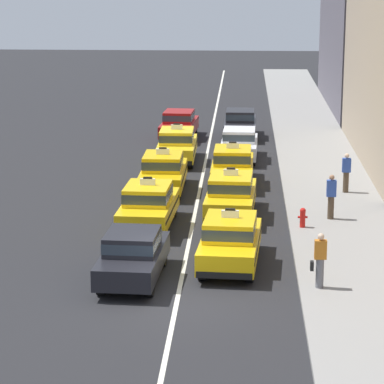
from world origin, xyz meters
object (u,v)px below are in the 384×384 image
(taxi_right_nearest, at_px, (230,240))
(pedestrian_mid_block, at_px, (346,173))
(pedestrian_by_storefront, at_px, (331,197))
(pedestrian_near_crosswalk, at_px, (320,260))
(sedan_right_fifth, at_px, (240,123))
(sedan_left_fifth, at_px, (179,124))
(fire_hydrant, at_px, (303,217))
(taxi_right_third, at_px, (233,165))
(sedan_right_fourth, at_px, (239,143))
(taxi_left_third, at_px, (163,172))
(taxi_left_second, at_px, (148,205))
(sedan_left_nearest, at_px, (133,254))
(taxi_right_second, at_px, (231,194))
(taxi_left_fourth, at_px, (177,145))

(taxi_right_nearest, xyz_separation_m, pedestrian_mid_block, (4.74, 9.69, 0.12))
(pedestrian_by_storefront, bearing_deg, pedestrian_near_crosswalk, -97.52)
(sedan_right_fifth, height_order, pedestrian_near_crosswalk, pedestrian_near_crosswalk)
(sedan_left_fifth, xyz_separation_m, fire_hydrant, (5.83, -18.20, -0.30))
(taxi_right_third, height_order, pedestrian_mid_block, taxi_right_third)
(sedan_right_fourth, bearing_deg, sedan_left_fifth, 121.30)
(sedan_left_fifth, height_order, pedestrian_by_storefront, pedestrian_by_storefront)
(sedan_right_fifth, bearing_deg, pedestrian_near_crosswalk, -84.29)
(taxi_left_third, bearing_deg, taxi_left_second, -90.60)
(sedan_left_nearest, xyz_separation_m, taxi_right_third, (2.90, 13.02, 0.03))
(sedan_left_nearest, relative_size, taxi_right_nearest, 0.94)
(pedestrian_mid_block, bearing_deg, taxi_right_nearest, -116.05)
(taxi_right_nearest, distance_m, pedestrian_near_crosswalk, 3.57)
(taxi_right_nearest, xyz_separation_m, sedan_right_fourth, (0.17, 16.80, -0.03))
(sedan_right_fourth, relative_size, fire_hydrant, 5.95)
(taxi_right_nearest, bearing_deg, sedan_right_fifth, 89.55)
(sedan_right_fifth, xyz_separation_m, pedestrian_by_storefront, (3.55, -17.50, 0.17))
(sedan_left_nearest, height_order, taxi_right_third, taxi_right_third)
(fire_hydrant, bearing_deg, pedestrian_by_storefront, 47.11)
(sedan_left_fifth, xyz_separation_m, taxi_right_nearest, (3.24, -22.41, 0.03))
(sedan_left_nearest, bearing_deg, taxi_left_second, 91.20)
(sedan_right_fourth, relative_size, pedestrian_near_crosswalk, 2.58)
(pedestrian_by_storefront, bearing_deg, sedan_left_nearest, -133.82)
(sedan_right_fifth, distance_m, fire_hydrant, 18.87)
(sedan_left_nearest, bearing_deg, sedan_right_fifth, 82.65)
(sedan_left_fifth, bearing_deg, taxi_right_second, -79.03)
(taxi_right_nearest, height_order, sedan_right_fifth, taxi_right_nearest)
(sedan_right_fifth, bearing_deg, pedestrian_mid_block, -71.00)
(sedan_right_fifth, bearing_deg, sedan_left_nearest, -97.35)
(sedan_left_nearest, xyz_separation_m, pedestrian_mid_block, (7.71, 11.25, 0.15))
(sedan_left_nearest, height_order, pedestrian_near_crosswalk, pedestrian_near_crosswalk)
(taxi_right_third, relative_size, pedestrian_mid_block, 2.73)
(sedan_left_fifth, relative_size, pedestrian_by_storefront, 2.57)
(taxi_right_nearest, bearing_deg, fire_hydrant, 58.31)
(fire_hydrant, bearing_deg, taxi_right_third, 110.26)
(taxi_left_second, relative_size, taxi_left_third, 1.01)
(sedan_right_fifth, xyz_separation_m, fire_hydrant, (2.41, -18.71, -0.30))
(sedan_left_nearest, height_order, sedan_right_fifth, same)
(taxi_right_nearest, xyz_separation_m, pedestrian_near_crosswalk, (2.70, -2.32, 0.12))
(taxi_left_fourth, height_order, fire_hydrant, taxi_left_fourth)
(taxi_right_third, distance_m, sedan_right_fifth, 11.46)
(taxi_left_third, distance_m, pedestrian_by_storefront, 8.16)
(taxi_left_third, relative_size, sedan_right_fifth, 1.06)
(taxi_right_nearest, height_order, sedan_right_fourth, taxi_right_nearest)
(taxi_right_nearest, bearing_deg, sedan_left_fifth, 98.22)
(sedan_left_fifth, bearing_deg, taxi_right_third, -73.93)
(taxi_left_fourth, distance_m, pedestrian_near_crosswalk, 19.23)
(taxi_left_second, height_order, taxi_left_fourth, same)
(taxi_left_third, relative_size, taxi_right_nearest, 0.98)
(sedan_left_nearest, relative_size, pedestrian_near_crosswalk, 2.60)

